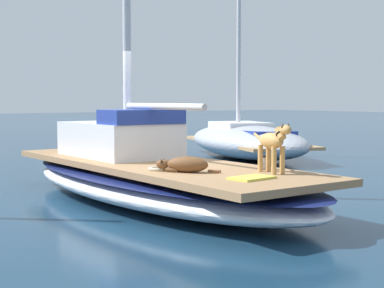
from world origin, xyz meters
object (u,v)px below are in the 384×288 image
at_px(dog_tan, 273,143).
at_px(moored_boat_starboard_side, 246,140).
at_px(dog_brown, 185,165).
at_px(coiled_rope, 160,169).
at_px(sailboat_main, 156,182).
at_px(deck_towel, 252,178).
at_px(deck_winch, 265,163).

distance_m(dog_tan, moored_boat_starboard_side, 8.78).
bearing_deg(dog_tan, dog_brown, 138.22).
bearing_deg(dog_tan, coiled_rope, 130.55).
xyz_separation_m(sailboat_main, moored_boat_starboard_side, (6.03, 4.56, 0.18)).
height_order(coiled_rope, deck_towel, coiled_rope).
height_order(coiled_rope, moored_boat_starboard_side, moored_boat_starboard_side).
relative_size(deck_towel, moored_boat_starboard_side, 0.09).
bearing_deg(moored_boat_starboard_side, deck_winch, -129.80).
relative_size(sailboat_main, deck_winch, 34.53).
relative_size(sailboat_main, coiled_rope, 22.38).
distance_m(dog_brown, moored_boat_starboard_side, 8.79).
bearing_deg(sailboat_main, dog_tan, -77.77).
xyz_separation_m(dog_tan, moored_boat_starboard_side, (5.55, 6.78, -0.56)).
bearing_deg(coiled_rope, dog_brown, -70.81).
height_order(dog_brown, dog_tan, dog_tan).
distance_m(sailboat_main, deck_winch, 2.00).
height_order(deck_winch, moored_boat_starboard_side, moored_boat_starboard_side).
bearing_deg(deck_towel, deck_winch, 37.58).
bearing_deg(deck_winch, sailboat_main, 111.16).
bearing_deg(coiled_rope, moored_boat_starboard_side, 40.08).
bearing_deg(sailboat_main, deck_towel, -93.40).
bearing_deg(moored_boat_starboard_side, dog_tan, -129.30).
bearing_deg(dog_tan, moored_boat_starboard_side, 50.70).
relative_size(dog_brown, deck_towel, 1.48).
xyz_separation_m(dog_brown, moored_boat_starboard_side, (6.45, 5.97, -0.25)).
bearing_deg(dog_brown, deck_winch, -20.21).
bearing_deg(dog_brown, coiled_rope, 109.19).
bearing_deg(deck_winch, deck_towel, -142.42).
relative_size(deck_winch, coiled_rope, 0.65).
xyz_separation_m(coiled_rope, deck_towel, (0.42, -1.49, -0.01)).
height_order(sailboat_main, deck_towel, deck_towel).
bearing_deg(moored_boat_starboard_side, coiled_rope, -139.92).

